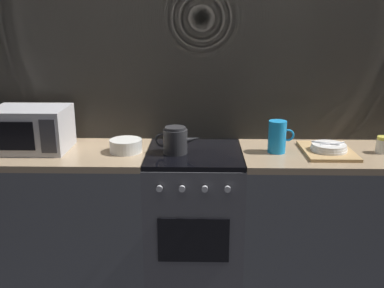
# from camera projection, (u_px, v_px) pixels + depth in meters

# --- Properties ---
(ground_plane) EXTENTS (8.00, 8.00, 0.00)m
(ground_plane) POSITION_uv_depth(u_px,v_px,m) (194.00, 277.00, 2.95)
(ground_plane) COLOR #2D2D33
(back_wall) EXTENTS (3.60, 0.05, 2.40)m
(back_wall) POSITION_uv_depth(u_px,v_px,m) (195.00, 95.00, 2.93)
(back_wall) COLOR #A39989
(back_wall) RESTS_ON ground_plane
(counter_left) EXTENTS (1.20, 0.60, 0.90)m
(counter_left) POSITION_uv_depth(u_px,v_px,m) (58.00, 216.00, 2.84)
(counter_left) COLOR #515459
(counter_left) RESTS_ON ground_plane
(stove_unit) EXTENTS (0.60, 0.63, 0.90)m
(stove_unit) POSITION_uv_depth(u_px,v_px,m) (194.00, 218.00, 2.82)
(stove_unit) COLOR #4C4C51
(stove_unit) RESTS_ON ground_plane
(counter_right) EXTENTS (1.20, 0.60, 0.90)m
(counter_right) POSITION_uv_depth(u_px,v_px,m) (333.00, 219.00, 2.81)
(counter_right) COLOR #515459
(counter_right) RESTS_ON ground_plane
(microwave) EXTENTS (0.46, 0.35, 0.27)m
(microwave) POSITION_uv_depth(u_px,v_px,m) (31.00, 129.00, 2.70)
(microwave) COLOR #B2B2B7
(microwave) RESTS_ON counter_left
(kettle) EXTENTS (0.28, 0.15, 0.17)m
(kettle) POSITION_uv_depth(u_px,v_px,m) (175.00, 140.00, 2.65)
(kettle) COLOR #262628
(kettle) RESTS_ON stove_unit
(mixing_bowl) EXTENTS (0.20, 0.20, 0.08)m
(mixing_bowl) POSITION_uv_depth(u_px,v_px,m) (126.00, 146.00, 2.68)
(mixing_bowl) COLOR silver
(mixing_bowl) RESTS_ON counter_left
(pitcher) EXTENTS (0.16, 0.11, 0.20)m
(pitcher) POSITION_uv_depth(u_px,v_px,m) (277.00, 137.00, 2.66)
(pitcher) COLOR #198CD8
(pitcher) RESTS_ON counter_right
(dish_pile) EXTENTS (0.30, 0.40, 0.07)m
(dish_pile) POSITION_uv_depth(u_px,v_px,m) (328.00, 149.00, 2.66)
(dish_pile) COLOR tan
(dish_pile) RESTS_ON counter_right
(spice_jar) EXTENTS (0.08, 0.08, 0.10)m
(spice_jar) POSITION_uv_depth(u_px,v_px,m) (382.00, 145.00, 2.66)
(spice_jar) COLOR silver
(spice_jar) RESTS_ON counter_right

